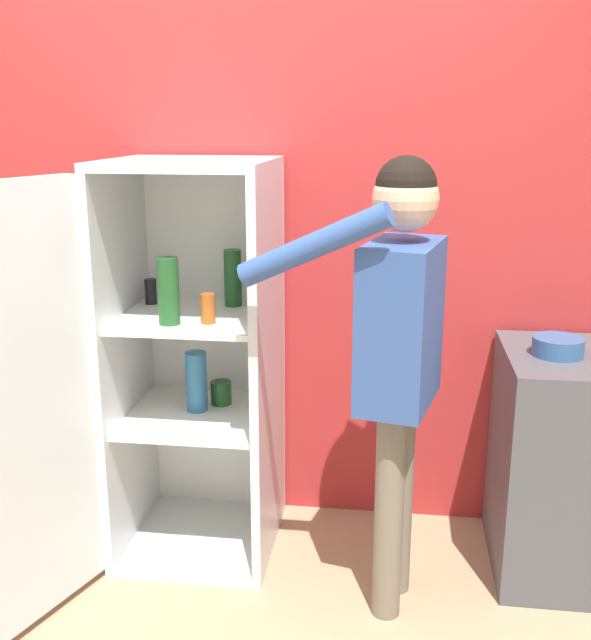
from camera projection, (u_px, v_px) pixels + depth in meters
ground_plane at (215, 633)px, 2.70m from camera, size 12.00×12.00×0.00m
wall_back at (259, 240)px, 3.30m from camera, size 7.00×0.06×2.55m
refrigerator at (167, 367)px, 3.02m from camera, size 0.90×1.26×1.64m
person at (398, 331)px, 2.61m from camera, size 0.71×0.53×1.68m
counter at (572, 464)px, 2.99m from camera, size 0.58×0.63×0.92m
bowl at (558, 346)px, 2.86m from camera, size 0.19×0.19×0.07m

